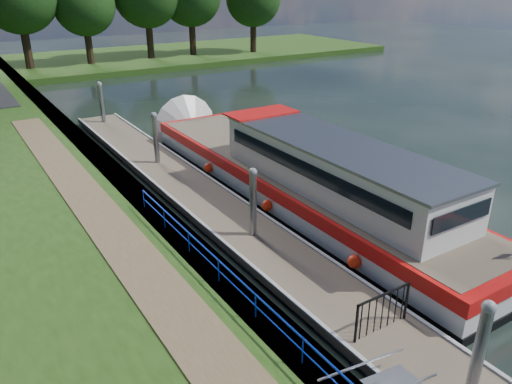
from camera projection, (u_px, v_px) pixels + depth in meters
bank_edge at (125, 190)px, 21.79m from camera, size 1.10×90.00×0.78m
far_bank at (141, 58)px, 57.65m from camera, size 60.00×18.00×0.60m
footpath at (140, 265)px, 15.29m from camera, size 1.60×40.00×0.05m
blue_fence at (278, 321)px, 12.03m from camera, size 0.04×18.04×0.72m
pontoon at (198, 197)px, 21.58m from camera, size 2.50×30.00×0.56m
mooring_piles at (197, 173)px, 21.14m from camera, size 0.30×27.30×3.55m
gate_panel at (383, 306)px, 12.83m from camera, size 1.85×0.05×1.15m
barge at (290, 174)px, 21.62m from camera, size 4.36×21.15×4.78m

